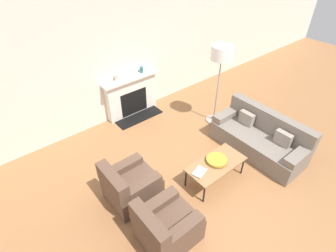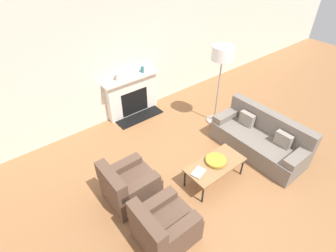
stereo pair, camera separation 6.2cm
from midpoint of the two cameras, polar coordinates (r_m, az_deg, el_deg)
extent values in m
plane|color=#99663D|center=(5.00, 9.47, -12.57)|extent=(18.00, 18.00, 0.00)
cube|color=silver|center=(6.11, -10.98, 14.22)|extent=(18.00, 0.06, 2.90)
cube|color=silver|center=(6.51, -8.21, 6.41)|extent=(1.32, 0.20, 0.95)
cube|color=black|center=(6.51, -7.71, 5.16)|extent=(0.72, 0.04, 0.62)
cube|color=black|center=(6.56, -6.54, 1.97)|extent=(1.19, 0.40, 0.02)
cube|color=silver|center=(6.25, -8.47, 10.23)|extent=(1.44, 0.28, 0.05)
cube|color=slate|center=(5.74, 18.47, -3.58)|extent=(0.80, 1.91, 0.41)
cube|color=slate|center=(5.72, 21.08, 0.96)|extent=(0.20, 1.91, 0.43)
cube|color=slate|center=(5.93, 12.49, 2.48)|extent=(0.74, 0.22, 0.14)
cube|color=slate|center=(5.32, 26.32, -5.80)|extent=(0.74, 0.22, 0.14)
cube|color=gray|center=(5.79, 16.44, 1.62)|extent=(0.12, 0.32, 0.28)
cube|color=gray|center=(5.48, 23.47, -2.52)|extent=(0.12, 0.32, 0.28)
cube|color=brown|center=(4.17, -0.37, -21.34)|extent=(0.82, 0.73, 0.45)
cube|color=brown|center=(3.73, -4.62, -20.81)|extent=(0.18, 0.73, 0.35)
cube|color=brown|center=(3.81, 2.43, -21.81)|extent=(0.74, 0.18, 0.13)
cube|color=brown|center=(4.05, -2.96, -16.58)|extent=(0.74, 0.18, 0.13)
cube|color=brown|center=(4.65, -8.08, -13.23)|extent=(0.82, 0.73, 0.45)
cube|color=brown|center=(4.25, -12.37, -11.80)|extent=(0.18, 0.73, 0.35)
cube|color=brown|center=(4.27, -6.37, -13.03)|extent=(0.74, 0.18, 0.13)
cube|color=brown|center=(4.60, -10.28, -8.77)|extent=(0.74, 0.18, 0.13)
cube|color=olive|center=(4.81, 10.06, -8.14)|extent=(1.11, 0.54, 0.03)
cylinder|color=black|center=(4.60, 7.45, -14.52)|extent=(0.03, 0.03, 0.39)
cylinder|color=black|center=(5.18, 15.58, -8.40)|extent=(0.03, 0.03, 0.39)
cylinder|color=black|center=(4.80, 3.51, -11.26)|extent=(0.03, 0.03, 0.39)
cylinder|color=black|center=(5.35, 11.76, -5.79)|extent=(0.03, 0.03, 0.39)
cylinder|color=#BC8E2D|center=(4.83, 10.14, -7.53)|extent=(0.13, 0.13, 0.02)
cylinder|color=#BC8E2D|center=(4.81, 10.18, -7.26)|extent=(0.38, 0.38, 0.05)
cube|color=#B2A893|center=(4.60, 6.48, -9.93)|extent=(0.30, 0.24, 0.02)
cylinder|color=gray|center=(6.50, 9.59, 1.33)|extent=(0.37, 0.37, 0.03)
cylinder|color=gray|center=(6.07, 10.38, 7.53)|extent=(0.03, 0.03, 1.59)
cylinder|color=white|center=(5.68, 11.41, 15.41)|extent=(0.46, 0.46, 0.29)
cylinder|color=beige|center=(6.08, -11.36, 10.28)|extent=(0.10, 0.10, 0.17)
cylinder|color=#28666B|center=(6.39, -6.07, 12.06)|extent=(0.08, 0.08, 0.15)
camera|label=1|loc=(0.03, -90.32, -0.25)|focal=28.00mm
camera|label=2|loc=(0.03, 89.68, 0.25)|focal=28.00mm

